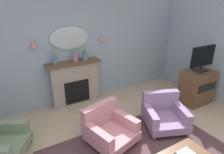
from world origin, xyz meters
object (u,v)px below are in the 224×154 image
(wall_mirror, at_px, (70,39))
(tv_flatscreen, at_px, (203,58))
(mantel_vase_centre, at_px, (54,56))
(fireplace, at_px, (75,83))
(mantel_vase_right, at_px, (75,56))
(armchair_near_fireplace, at_px, (108,127))
(wall_sconce_right, at_px, (102,38))
(mantel_vase_left, at_px, (85,55))
(tv_cabinet, at_px, (197,87))
(armchair_in_corner, at_px, (164,113))
(wall_sconce_left, at_px, (33,44))

(wall_mirror, height_order, tv_flatscreen, wall_mirror)
(mantel_vase_centre, bearing_deg, fireplace, 3.60)
(mantel_vase_centre, height_order, mantel_vase_right, mantel_vase_centre)
(mantel_vase_right, bearing_deg, armchair_near_fireplace, -90.33)
(fireplace, xyz_separation_m, wall_sconce_right, (0.85, 0.09, 1.09))
(mantel_vase_left, relative_size, tv_cabinet, 0.37)
(mantel_vase_centre, bearing_deg, armchair_near_fireplace, -73.94)
(mantel_vase_left, distance_m, wall_mirror, 0.53)
(wall_mirror, bearing_deg, tv_cabinet, -30.97)
(tv_cabinet, relative_size, tv_flatscreen, 1.07)
(mantel_vase_right, xyz_separation_m, wall_mirror, (-0.05, 0.17, 0.40))
(wall_mirror, bearing_deg, armchair_in_corner, -57.36)
(tv_flatscreen, bearing_deg, mantel_vase_right, 150.88)
(wall_mirror, xyz_separation_m, armchair_near_fireplace, (0.04, -1.87, -1.40))
(mantel_vase_right, bearing_deg, armchair_in_corner, -56.09)
(mantel_vase_right, bearing_deg, fireplace, 150.47)
(fireplace, distance_m, wall_sconce_right, 1.38)
(mantel_vase_centre, height_order, tv_flatscreen, mantel_vase_centre)
(mantel_vase_centre, relative_size, wall_sconce_left, 2.88)
(mantel_vase_right, relative_size, wall_mirror, 0.38)
(fireplace, relative_size, armchair_in_corner, 1.28)
(fireplace, distance_m, mantel_vase_left, 0.79)
(wall_sconce_right, xyz_separation_m, tv_cabinet, (1.97, -1.64, -1.21))
(fireplace, xyz_separation_m, mantel_vase_centre, (-0.45, -0.03, 0.80))
(fireplace, xyz_separation_m, wall_mirror, (0.00, 0.14, 1.14))
(mantel_vase_left, distance_m, armchair_near_fireplace, 1.99)
(mantel_vase_right, distance_m, tv_cabinet, 3.28)
(mantel_vase_left, bearing_deg, wall_mirror, 150.46)
(tv_cabinet, height_order, tv_flatscreen, tv_flatscreen)
(fireplace, xyz_separation_m, wall_sconce_left, (-0.85, 0.09, 1.09))
(wall_mirror, distance_m, tv_flatscreen, 3.33)
(armchair_in_corner, bearing_deg, mantel_vase_right, 123.91)
(armchair_near_fireplace, bearing_deg, tv_cabinet, 3.72)
(wall_sconce_left, xyz_separation_m, tv_flatscreen, (3.67, -1.66, -0.41))
(mantel_vase_centre, xyz_separation_m, wall_sconce_left, (-0.40, 0.12, 0.29))
(fireplace, xyz_separation_m, armchair_in_corner, (1.30, -1.90, -0.27))
(armchair_in_corner, relative_size, tv_cabinet, 1.18)
(armchair_near_fireplace, xyz_separation_m, tv_flatscreen, (2.78, 0.16, 0.94))
(armchair_in_corner, distance_m, armchair_near_fireplace, 1.28)
(mantel_vase_left, bearing_deg, tv_flatscreen, -31.48)
(tv_cabinet, bearing_deg, wall_sconce_left, 155.89)
(fireplace, xyz_separation_m, mantel_vase_left, (0.30, -0.03, 0.73))
(mantel_vase_right, height_order, tv_flatscreen, tv_flatscreen)
(wall_sconce_left, relative_size, tv_flatscreen, 0.17)
(wall_sconce_left, bearing_deg, armchair_near_fireplace, -63.98)
(mantel_vase_left, xyz_separation_m, armchair_in_corner, (1.00, -1.87, -1.00))
(mantel_vase_right, xyz_separation_m, tv_flatscreen, (2.77, -1.54, -0.07))
(mantel_vase_centre, relative_size, armchair_in_corner, 0.38)
(armchair_in_corner, xyz_separation_m, tv_flatscreen, (1.52, 0.32, 0.94))
(wall_mirror, distance_m, tv_cabinet, 3.52)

